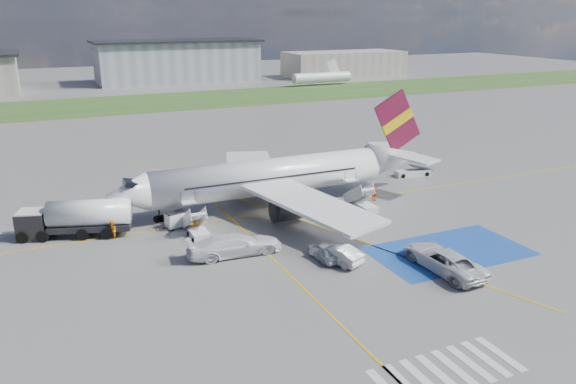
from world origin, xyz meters
name	(u,v)px	position (x,y,z in m)	size (l,w,h in m)	color
ground	(329,253)	(0.00, 0.00, 0.00)	(400.00, 400.00, 0.00)	#60605E
grass_strip	(137,103)	(0.00, 95.00, 0.01)	(400.00, 30.00, 0.01)	#2D4C1E
taxiway_line_main	(276,212)	(0.00, 12.00, 0.01)	(120.00, 0.20, 0.01)	gold
taxiway_line_cross	(334,319)	(-5.00, -10.00, 0.01)	(0.20, 60.00, 0.01)	gold
taxiway_line_diag	(276,212)	(0.00, 12.00, 0.01)	(0.20, 60.00, 0.01)	gold
staging_box	(449,251)	(10.00, -4.00, 0.01)	(14.00, 8.00, 0.01)	#194497
crosswalk	(447,371)	(-1.80, -18.00, 0.01)	(9.00, 4.00, 0.01)	silver
terminal_centre	(178,62)	(20.00, 135.00, 6.00)	(48.00, 18.00, 12.00)	gray
terminal_east	(344,64)	(75.00, 128.00, 4.00)	(40.00, 16.00, 8.00)	gray
airliner	(281,175)	(1.51, 14.00, 3.39)	(36.81, 32.95, 11.92)	white
airstairs_fwd	(198,230)	(-9.50, 8.70, 0.62)	(1.90, 5.20, 3.60)	white
airstairs_aft	(364,204)	(9.00, 8.70, 0.62)	(1.90, 5.20, 3.60)	white
fuel_tanker	(76,221)	(-19.92, 13.67, 1.48)	(10.62, 5.64, 3.51)	black
gpu_cart	(176,221)	(-10.80, 11.81, 0.75)	(2.23, 1.72, 1.65)	white
belt_loader	(413,173)	(21.85, 17.42, 0.37)	(5.09, 2.43, 1.48)	white
car_silver_a	(325,251)	(-0.90, -0.85, 0.70)	(1.66, 4.12, 1.40)	silver
car_silver_b	(336,253)	(-0.29, -1.81, 0.80)	(1.69, 4.83, 1.59)	silver
van_white_a	(444,256)	(7.02, -6.79, 1.19)	(2.93, 6.35, 2.38)	silver
van_white_b	(235,242)	(-7.70, 3.21, 1.23)	(2.56, 6.30, 2.47)	white
crew_fwd	(195,222)	(-9.28, 10.30, 0.85)	(0.62, 0.40, 1.69)	orange
crew_nose	(112,230)	(-16.97, 11.34, 0.88)	(0.86, 0.67, 1.77)	orange
crew_aft	(374,193)	(11.63, 10.82, 0.87)	(1.02, 0.43, 1.74)	#F15E0C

